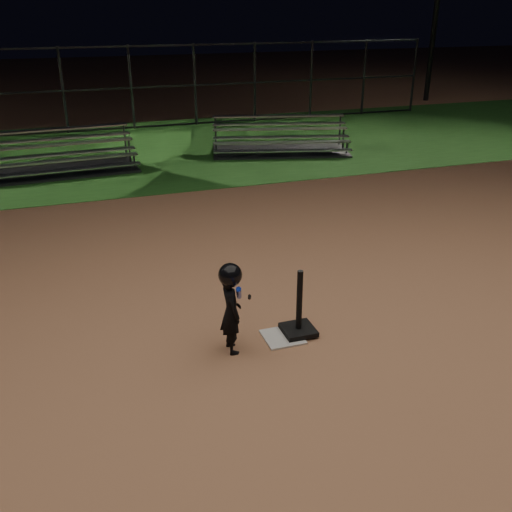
{
  "coord_description": "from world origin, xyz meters",
  "views": [
    {
      "loc": [
        -2.18,
        -5.46,
        3.68
      ],
      "look_at": [
        0.0,
        1.0,
        0.65
      ],
      "focal_mm": 40.33,
      "sensor_mm": 36.0,
      "label": 1
    }
  ],
  "objects_px": {
    "child_batter": "(231,306)",
    "bleacher_right": "(280,145)",
    "batting_tee": "(299,321)",
    "bleacher_left": "(55,164)",
    "home_plate": "(283,337)"
  },
  "relations": [
    {
      "from": "bleacher_left",
      "to": "bleacher_right",
      "type": "relative_size",
      "value": 0.99
    },
    {
      "from": "batting_tee",
      "to": "child_batter",
      "type": "height_order",
      "value": "child_batter"
    },
    {
      "from": "home_plate",
      "to": "bleacher_left",
      "type": "bearing_deg",
      "value": 105.97
    },
    {
      "from": "home_plate",
      "to": "batting_tee",
      "type": "height_order",
      "value": "batting_tee"
    },
    {
      "from": "child_batter",
      "to": "bleacher_left",
      "type": "height_order",
      "value": "child_batter"
    },
    {
      "from": "child_batter",
      "to": "batting_tee",
      "type": "bearing_deg",
      "value": -87.14
    },
    {
      "from": "bleacher_right",
      "to": "batting_tee",
      "type": "bearing_deg",
      "value": -94.82
    },
    {
      "from": "child_batter",
      "to": "bleacher_right",
      "type": "distance_m",
      "value": 9.6
    },
    {
      "from": "child_batter",
      "to": "bleacher_right",
      "type": "xyz_separation_m",
      "value": [
        3.92,
        8.75,
        -0.4
      ]
    },
    {
      "from": "bleacher_right",
      "to": "child_batter",
      "type": "bearing_deg",
      "value": -99.51
    },
    {
      "from": "bleacher_right",
      "to": "home_plate",
      "type": "bearing_deg",
      "value": -95.99
    },
    {
      "from": "batting_tee",
      "to": "child_batter",
      "type": "distance_m",
      "value": 0.95
    },
    {
      "from": "home_plate",
      "to": "bleacher_left",
      "type": "height_order",
      "value": "bleacher_left"
    },
    {
      "from": "home_plate",
      "to": "child_batter",
      "type": "bearing_deg",
      "value": -175.39
    },
    {
      "from": "child_batter",
      "to": "bleacher_right",
      "type": "relative_size",
      "value": 0.28
    }
  ]
}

